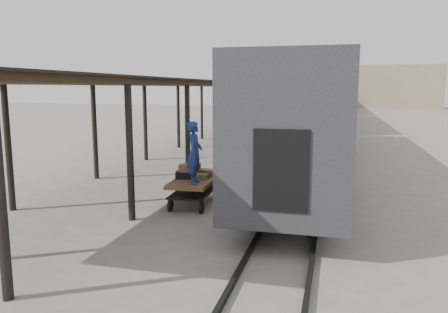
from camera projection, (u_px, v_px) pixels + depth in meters
ground at (197, 205)px, 14.31m from camera, size 160.00×160.00×0.00m
train at (326, 99)px, 45.43m from camera, size 3.45×76.01×4.01m
canopy at (245, 85)px, 37.48m from camera, size 4.90×64.30×4.15m
rails at (325, 124)px, 46.04m from camera, size 1.54×150.00×0.12m
building_far at (389, 87)px, 84.84m from camera, size 18.00×10.00×8.00m
building_left at (270, 91)px, 94.74m from camera, size 12.00×8.00×6.00m
baggage_cart at (194, 185)px, 14.30m from camera, size 1.36×2.46×0.86m
suitcase_stack at (193, 172)px, 14.59m from camera, size 1.28×1.15×0.46m
luggage_tug at (239, 131)px, 32.53m from camera, size 1.18×1.62×1.29m
porter at (195, 153)px, 13.43m from camera, size 0.56×0.76×1.94m
pedestrian at (233, 129)px, 32.36m from camera, size 0.96×0.70×1.52m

